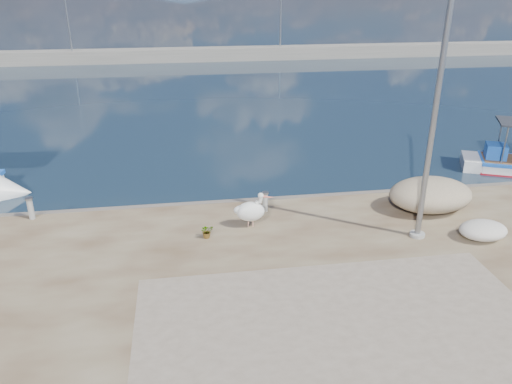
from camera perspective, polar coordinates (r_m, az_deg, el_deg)
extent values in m
plane|color=#162635|center=(13.11, 2.58, -11.80)|extent=(1400.00, 1400.00, 0.00)
cube|color=gray|center=(10.77, 11.39, -18.02)|extent=(9.00, 7.00, 0.01)
cube|color=gray|center=(51.02, -6.42, 15.36)|extent=(120.00, 2.20, 1.20)
cylinder|color=gray|center=(51.57, -20.73, 17.98)|extent=(0.16, 0.16, 7.00)
cylinder|color=gray|center=(51.64, 2.83, 19.36)|extent=(0.16, 0.16, 7.00)
cube|color=blue|center=(23.36, 25.72, 4.22)|extent=(1.07, 1.07, 0.63)
cylinder|color=tan|center=(15.29, -0.89, -3.48)|extent=(0.04, 0.04, 0.29)
cylinder|color=tan|center=(15.28, -0.35, -3.49)|extent=(0.04, 0.04, 0.29)
ellipsoid|color=silver|center=(15.13, -0.62, -2.24)|extent=(0.95, 0.69, 0.61)
cylinder|color=silver|center=(14.99, 0.39, -1.19)|extent=(0.22, 0.15, 0.52)
sphere|color=silver|center=(14.89, 0.55, -0.41)|extent=(0.17, 0.17, 0.17)
cone|color=#DD6756|center=(14.91, 1.33, -0.56)|extent=(0.43, 0.17, 0.13)
cylinder|color=gray|center=(14.32, 19.64, 7.67)|extent=(0.16, 0.16, 7.00)
cylinder|color=gray|center=(15.54, 17.94, -4.64)|extent=(0.44, 0.44, 0.10)
cylinder|color=gray|center=(16.21, 1.05, -1.15)|extent=(0.17, 0.17, 0.64)
cylinder|color=gray|center=(16.08, 1.06, -0.11)|extent=(0.22, 0.22, 0.06)
cylinder|color=gray|center=(17.21, -24.36, -1.74)|extent=(0.18, 0.18, 0.70)
cylinder|color=gray|center=(17.08, -24.55, -0.68)|extent=(0.24, 0.24, 0.06)
imported|color=#33722D|center=(14.70, -5.63, -4.48)|extent=(0.44, 0.41, 0.41)
ellipsoid|color=#BFAC8D|center=(17.19, 19.31, -0.29)|extent=(2.73, 1.95, 1.07)
ellipsoid|color=silver|center=(16.00, 24.52, -3.99)|extent=(1.41, 1.06, 0.53)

